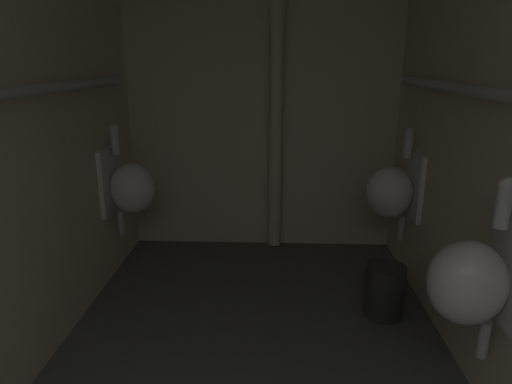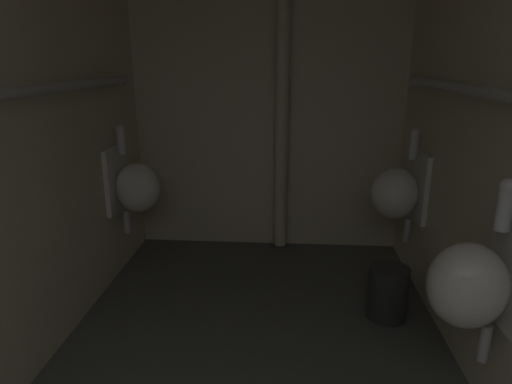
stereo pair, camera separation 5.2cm
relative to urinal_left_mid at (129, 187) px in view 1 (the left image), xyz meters
name	(u,v)px [view 1 (the left image)]	position (x,y,z in m)	size (l,w,h in m)	color
wall_back	(262,92)	(0.87, 0.60, 0.58)	(2.16, 0.06, 2.42)	beige
urinal_left_mid	(129,187)	(0.00, 0.00, 0.00)	(0.32, 0.30, 0.76)	silver
urinal_right_mid	(473,280)	(1.74, -1.24, 0.00)	(0.32, 0.30, 0.76)	silver
urinal_right_far	(393,191)	(1.74, -0.02, 0.00)	(0.32, 0.30, 0.76)	silver
standpipe_back_wall	(276,94)	(0.97, 0.49, 0.58)	(0.10, 0.10, 2.37)	beige
waste_bin	(384,291)	(1.62, -0.48, -0.47)	(0.23, 0.23, 0.31)	#2D2D2D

